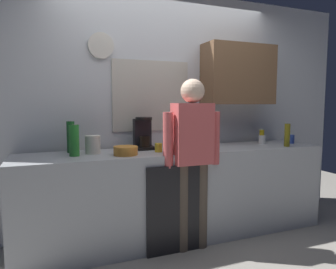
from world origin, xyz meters
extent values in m
plane|color=#9E998E|center=(0.00, 0.00, 0.00)|extent=(8.00, 8.00, 0.00)
cube|color=#B2B7BC|center=(0.00, 0.30, 0.45)|extent=(3.16, 0.64, 0.91)
cube|color=black|center=(-0.17, -0.03, 0.41)|extent=(0.56, 0.02, 0.82)
cube|color=silver|center=(0.00, 0.73, 1.30)|extent=(4.76, 0.10, 2.60)
cube|color=beige|center=(-0.17, 0.67, 1.46)|extent=(0.86, 0.02, 0.76)
cube|color=#8CA5C6|center=(-0.17, 0.67, 1.46)|extent=(0.80, 0.02, 0.70)
cube|color=brown|center=(0.84, 0.52, 1.71)|extent=(0.84, 0.32, 0.68)
cylinder|color=silver|center=(-0.71, 0.66, 1.96)|extent=(0.26, 0.03, 0.26)
cube|color=black|center=(-0.32, 0.46, 0.92)|extent=(0.20, 0.20, 0.03)
cube|color=black|center=(-0.32, 0.52, 1.08)|extent=(0.18, 0.08, 0.28)
cylinder|color=black|center=(-0.32, 0.43, 0.99)|extent=(0.11, 0.11, 0.11)
cylinder|color=black|center=(-0.32, 0.46, 1.22)|extent=(0.17, 0.17, 0.03)
cylinder|color=#195923|center=(-1.04, 0.51, 1.06)|extent=(0.07, 0.07, 0.30)
cylinder|color=#2D8C33|center=(-1.02, 0.30, 1.05)|extent=(0.09, 0.09, 0.28)
cylinder|color=olive|center=(1.19, 0.09, 1.03)|extent=(0.06, 0.06, 0.25)
cylinder|color=yellow|center=(-0.25, 0.24, 0.95)|extent=(0.07, 0.07, 0.08)
cylinder|color=white|center=(1.08, 0.36, 0.96)|extent=(0.08, 0.08, 0.09)
cylinder|color=#3351B2|center=(1.43, 0.29, 0.96)|extent=(0.08, 0.08, 0.10)
cylinder|color=orange|center=(-0.59, 0.18, 0.95)|extent=(0.22, 0.22, 0.08)
cylinder|color=yellow|center=(1.18, 0.50, 0.98)|extent=(0.06, 0.06, 0.15)
cone|color=white|center=(1.18, 0.50, 1.07)|extent=(0.02, 0.02, 0.03)
cylinder|color=silver|center=(-0.85, 0.37, 0.99)|extent=(0.14, 0.14, 0.17)
cylinder|color=brown|center=(-0.10, 0.00, 0.41)|extent=(0.12, 0.12, 0.82)
cylinder|color=brown|center=(0.10, 0.00, 0.41)|extent=(0.12, 0.12, 0.82)
cube|color=#D85959|center=(0.00, 0.00, 1.10)|extent=(0.36, 0.20, 0.56)
sphere|color=beige|center=(0.00, 0.00, 1.49)|extent=(0.22, 0.22, 0.22)
cylinder|color=#D85959|center=(-0.24, 0.00, 1.05)|extent=(0.09, 0.09, 0.50)
cylinder|color=#D85959|center=(0.24, 0.00, 1.05)|extent=(0.09, 0.09, 0.50)
camera|label=1|loc=(-1.24, -2.54, 1.38)|focal=32.91mm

